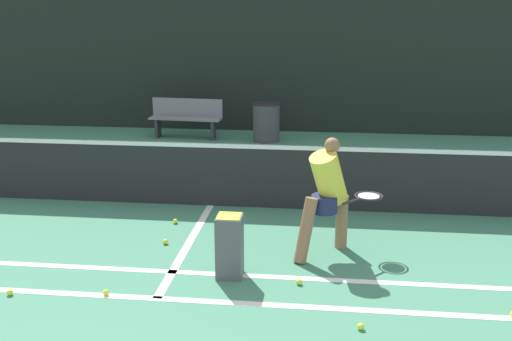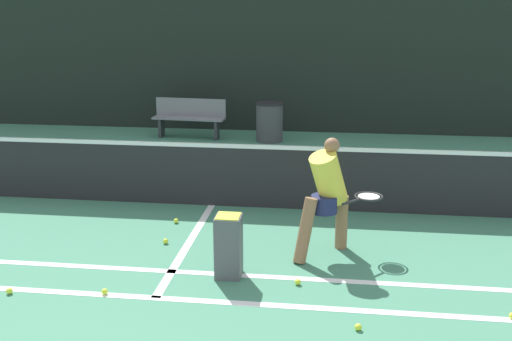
{
  "view_description": "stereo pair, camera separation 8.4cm",
  "coord_description": "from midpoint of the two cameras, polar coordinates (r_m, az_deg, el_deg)",
  "views": [
    {
      "loc": [
        1.64,
        -1.96,
        2.93
      ],
      "look_at": [
        0.84,
        5.0,
        0.95
      ],
      "focal_mm": 42.0,
      "sensor_mm": 36.0,
      "label": 1
    },
    {
      "loc": [
        1.73,
        -1.95,
        2.93
      ],
      "look_at": [
        0.84,
        5.0,
        0.95
      ],
      "focal_mm": 42.0,
      "sensor_mm": 36.0,
      "label": 2
    }
  ],
  "objects": [
    {
      "name": "ball_hopper",
      "position": [
        6.59,
        -2.9,
        -7.08
      ],
      "size": [
        0.28,
        0.28,
        0.71
      ],
      "color": "#4C4C51",
      "rests_on": "ground"
    },
    {
      "name": "tennis_ball_scattered_4",
      "position": [
        6.51,
        -14.48,
        -11.18
      ],
      "size": [
        0.07,
        0.07,
        0.07
      ],
      "primitive_type": "sphere",
      "color": "#D1E033",
      "rests_on": "ground"
    },
    {
      "name": "courtside_bench",
      "position": [
        13.44,
        -6.85,
        5.11
      ],
      "size": [
        1.63,
        0.5,
        0.86
      ],
      "rotation": [
        0.0,
        0.0,
        -0.08
      ],
      "color": "slate",
      "rests_on": "ground"
    },
    {
      "name": "tennis_ball_scattered_7",
      "position": [
        7.64,
        -8.94,
        -6.71
      ],
      "size": [
        0.07,
        0.07,
        0.07
      ],
      "primitive_type": "sphere",
      "color": "#D1E033",
      "rests_on": "ground"
    },
    {
      "name": "player_practicing",
      "position": [
        7.08,
        6.51,
        -2.15
      ],
      "size": [
        1.14,
        0.83,
        1.43
      ],
      "rotation": [
        0.0,
        0.0,
        0.82
      ],
      "color": "#8C6042",
      "rests_on": "ground"
    },
    {
      "name": "parked_car",
      "position": [
        18.36,
        -12.54,
        8.09
      ],
      "size": [
        1.67,
        4.56,
        1.41
      ],
      "color": "black",
      "rests_on": "ground"
    },
    {
      "name": "court_baseline_near",
      "position": [
        6.35,
        -9.8,
        -11.92
      ],
      "size": [
        11.0,
        0.1,
        0.01
      ],
      "primitive_type": "cube",
      "color": "white",
      "rests_on": "ground"
    },
    {
      "name": "court_service_line",
      "position": [
        6.9,
        -8.32,
        -9.52
      ],
      "size": [
        8.25,
        0.1,
        0.01
      ],
      "primitive_type": "cube",
      "color": "white",
      "rests_on": "ground"
    },
    {
      "name": "net",
      "position": [
        8.83,
        -4.68,
        -0.19
      ],
      "size": [
        11.09,
        0.09,
        1.07
      ],
      "color": "slate",
      "rests_on": "ground"
    },
    {
      "name": "tennis_ball_scattered_2",
      "position": [
        6.83,
        -22.73,
        -10.65
      ],
      "size": [
        0.07,
        0.07,
        0.07
      ],
      "primitive_type": "sphere",
      "color": "#D1E033",
      "rests_on": "ground"
    },
    {
      "name": "building_far",
      "position": [
        31.34,
        3.64,
        15.1
      ],
      "size": [
        36.0,
        2.4,
        5.16
      ],
      "primitive_type": "cube",
      "color": "beige",
      "rests_on": "ground"
    },
    {
      "name": "court_center_mark",
      "position": [
        7.64,
        -6.73,
        -6.88
      ],
      "size": [
        0.1,
        2.94,
        0.01
      ],
      "primitive_type": "cube",
      "color": "white",
      "rests_on": "ground"
    },
    {
      "name": "tennis_ball_scattered_0",
      "position": [
        6.55,
        3.75,
        -10.53
      ],
      "size": [
        0.07,
        0.07,
        0.07
      ],
      "primitive_type": "sphere",
      "color": "#D1E033",
      "rests_on": "ground"
    },
    {
      "name": "trash_bin",
      "position": [
        12.99,
        0.81,
        4.66
      ],
      "size": [
        0.61,
        0.61,
        0.85
      ],
      "color": "#3F3F42",
      "rests_on": "ground"
    },
    {
      "name": "fence_back",
      "position": [
        13.96,
        -0.38,
        10.14
      ],
      "size": [
        24.0,
        0.06,
        3.13
      ],
      "color": "black",
      "rests_on": "ground"
    },
    {
      "name": "tennis_ball_scattered_8",
      "position": [
        5.8,
        9.52,
        -14.44
      ],
      "size": [
        0.07,
        0.07,
        0.07
      ],
      "primitive_type": "sphere",
      "color": "#D1E033",
      "rests_on": "ground"
    },
    {
      "name": "tennis_ball_scattered_6",
      "position": [
        8.31,
        -7.98,
        -4.8
      ],
      "size": [
        0.07,
        0.07,
        0.07
      ],
      "primitive_type": "sphere",
      "color": "#D1E033",
      "rests_on": "ground"
    }
  ]
}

